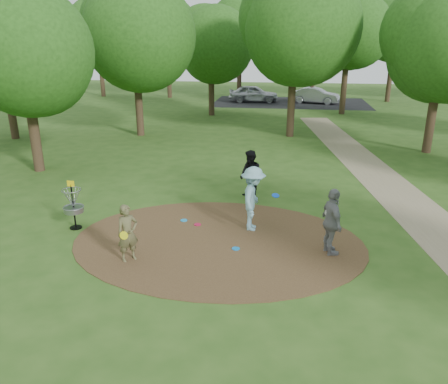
# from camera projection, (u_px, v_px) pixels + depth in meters

# --- Properties ---
(ground) EXTENTS (100.00, 100.00, 0.00)m
(ground) POSITION_uv_depth(u_px,v_px,m) (218.00, 241.00, 12.60)
(ground) COLOR #2D5119
(ground) RESTS_ON ground
(dirt_clearing) EXTENTS (8.40, 8.40, 0.02)m
(dirt_clearing) POSITION_uv_depth(u_px,v_px,m) (218.00, 241.00, 12.60)
(dirt_clearing) COLOR #47301C
(dirt_clearing) RESTS_ON ground
(footpath) EXTENTS (7.55, 39.89, 0.01)m
(footpath) POSITION_uv_depth(u_px,v_px,m) (434.00, 227.00, 13.58)
(footpath) COLOR #8C7A5B
(footpath) RESTS_ON ground
(parking_lot) EXTENTS (14.00, 8.00, 0.01)m
(parking_lot) POSITION_uv_depth(u_px,v_px,m) (290.00, 103.00, 40.34)
(parking_lot) COLOR black
(parking_lot) RESTS_ON ground
(player_observer_with_disc) EXTENTS (0.67, 0.66, 1.55)m
(player_observer_with_disc) POSITION_uv_depth(u_px,v_px,m) (128.00, 233.00, 11.28)
(player_observer_with_disc) COLOR brown
(player_observer_with_disc) RESTS_ON ground
(player_throwing_with_disc) EXTENTS (1.21, 1.31, 1.98)m
(player_throwing_with_disc) POSITION_uv_depth(u_px,v_px,m) (253.00, 199.00, 13.10)
(player_throwing_with_disc) COLOR #85BBC7
(player_throwing_with_disc) RESTS_ON ground
(player_walking_with_disc) EXTENTS (1.07, 1.11, 1.81)m
(player_walking_with_disc) POSITION_uv_depth(u_px,v_px,m) (250.00, 175.00, 15.68)
(player_walking_with_disc) COLOR black
(player_walking_with_disc) RESTS_ON ground
(player_waiting_with_disc) EXTENTS (0.76, 1.18, 1.86)m
(player_waiting_with_disc) POSITION_uv_depth(u_px,v_px,m) (332.00, 222.00, 11.58)
(player_waiting_with_disc) COLOR gray
(player_waiting_with_disc) RESTS_ON ground
(disc_ground_cyan) EXTENTS (0.22, 0.22, 0.02)m
(disc_ground_cyan) POSITION_uv_depth(u_px,v_px,m) (184.00, 220.00, 14.00)
(disc_ground_cyan) COLOR #198FCE
(disc_ground_cyan) RESTS_ON dirt_clearing
(disc_ground_blue) EXTENTS (0.22, 0.22, 0.02)m
(disc_ground_blue) POSITION_uv_depth(u_px,v_px,m) (236.00, 249.00, 12.11)
(disc_ground_blue) COLOR #0C7ACF
(disc_ground_blue) RESTS_ON dirt_clearing
(disc_ground_red) EXTENTS (0.22, 0.22, 0.02)m
(disc_ground_red) POSITION_uv_depth(u_px,v_px,m) (197.00, 225.00, 13.68)
(disc_ground_red) COLOR #B5123C
(disc_ground_red) RESTS_ON dirt_clearing
(car_left) EXTENTS (4.67, 2.18, 1.55)m
(car_left) POSITION_uv_depth(u_px,v_px,m) (253.00, 94.00, 40.48)
(car_left) COLOR #B2B4BB
(car_left) RESTS_ON ground
(car_right) EXTENTS (4.52, 2.47, 1.41)m
(car_right) POSITION_uv_depth(u_px,v_px,m) (315.00, 96.00, 39.60)
(car_right) COLOR #989AA0
(car_right) RESTS_ON ground
(disc_golf_basket) EXTENTS (0.63, 0.63, 1.54)m
(disc_golf_basket) POSITION_uv_depth(u_px,v_px,m) (73.00, 202.00, 13.20)
(disc_golf_basket) COLOR black
(disc_golf_basket) RESTS_ON ground
(tree_ring) EXTENTS (37.53, 44.87, 9.17)m
(tree_ring) POSITION_uv_depth(u_px,v_px,m) (268.00, 46.00, 20.35)
(tree_ring) COLOR #332316
(tree_ring) RESTS_ON ground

